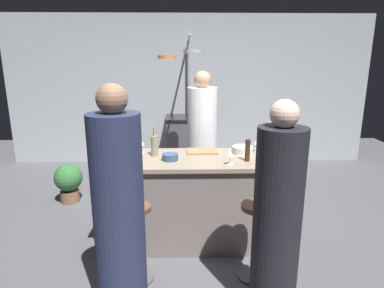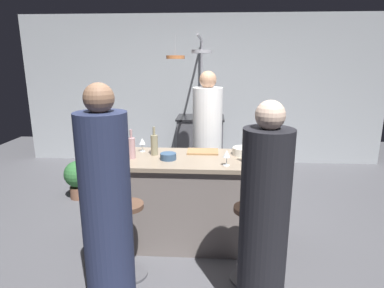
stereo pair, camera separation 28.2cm
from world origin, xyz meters
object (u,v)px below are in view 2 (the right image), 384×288
bar_stool_left (130,237)px  cutting_board (203,152)px  pepper_mill (246,152)px  wine_bottle_dark (125,145)px  potted_plant (78,177)px  wine_bottle_white (154,144)px  chef (207,146)px  wine_glass_near_right_guest (142,142)px  guest_right (264,225)px  bar_stool_right (248,241)px  wine_bottle_rose (132,148)px  mixing_bowl_blue (168,156)px  wine_glass_near_left_guest (258,144)px  wine_glass_by_chef (227,155)px  stove_range (200,142)px  guest_left (107,211)px  mixing_bowl_ceramic (243,151)px

bar_stool_left → cutting_board: cutting_board is taller
pepper_mill → wine_bottle_dark: 1.19m
potted_plant → wine_bottle_white: wine_bottle_white is taller
potted_plant → pepper_mill: 2.50m
potted_plant → wine_bottle_white: (1.23, -0.91, 0.71)m
chef → wine_glass_near_right_guest: chef is taller
pepper_mill → guest_right: bearing=-86.9°
bar_stool_right → wine_bottle_rose: size_ratio=2.37×
wine_glass_near_right_guest → potted_plant: bearing=143.5°
chef → guest_right: size_ratio=1.07×
chef → wine_bottle_white: 0.98m
wine_glass_near_right_guest → mixing_bowl_blue: 0.41m
cutting_board → wine_glass_near_left_guest: wine_glass_near_left_guest is taller
mixing_bowl_blue → wine_glass_by_chef: bearing=-15.6°
stove_range → guest_left: guest_left is taller
guest_right → chef: bearing=102.6°
wine_glass_near_right_guest → mixing_bowl_blue: bearing=-40.7°
mixing_bowl_blue → bar_stool_left: bearing=-116.2°
stove_range → pepper_mill: size_ratio=4.24×
wine_bottle_rose → potted_plant: bearing=134.5°
guest_right → mixing_bowl_ceramic: size_ratio=7.52×
potted_plant → wine_glass_near_left_guest: bearing=-19.4°
chef → bar_stool_right: 1.60m
guest_left → guest_right: (1.11, -0.04, -0.05)m
wine_glass_near_left_guest → wine_glass_near_right_guest: bearing=179.9°
stove_range → bar_stool_right: stove_range is taller
cutting_board → mixing_bowl_ceramic: size_ratio=1.51×
wine_glass_by_chef → wine_glass_near_right_guest: bearing=154.0°
bar_stool_right → potted_plant: size_ratio=1.31×
bar_stool_right → wine_glass_by_chef: 0.76m
guest_right → potted_plant: guest_right is taller
mixing_bowl_ceramic → mixing_bowl_blue: (-0.73, -0.21, -0.01)m
bar_stool_right → guest_right: 0.54m
wine_bottle_rose → chef: bearing=52.4°
pepper_mill → mixing_bowl_ceramic: pepper_mill is taller
bar_stool_right → potted_plant: bearing=142.8°
stove_range → bar_stool_right: size_ratio=1.31×
bar_stool_right → pepper_mill: pepper_mill is taller
stove_range → chef: chef is taller
mixing_bowl_ceramic → wine_glass_by_chef: bearing=-116.2°
wine_bottle_rose → bar_stool_left: bearing=-80.8°
wine_glass_near_left_guest → wine_glass_by_chef: bearing=-128.9°
bar_stool_left → wine_glass_near_left_guest: (1.16, 0.81, 0.63)m
bar_stool_left → guest_right: bearing=-20.7°
wine_glass_near_left_guest → mixing_bowl_blue: 0.93m
cutting_board → pepper_mill: 0.53m
bar_stool_left → guest_right: (1.05, -0.40, 0.36)m
guest_left → wine_bottle_dark: bearing=96.9°
wine_bottle_dark → wine_glass_near_right_guest: bearing=49.4°
cutting_board → wine_bottle_white: (-0.48, -0.12, 0.10)m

